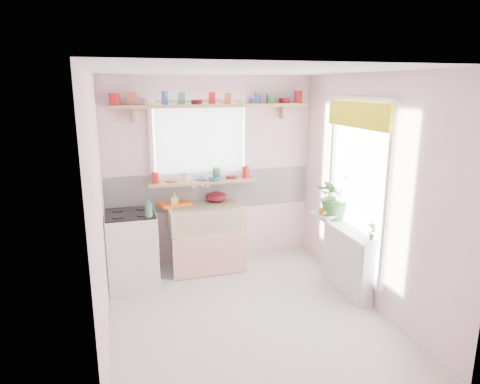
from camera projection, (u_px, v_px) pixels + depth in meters
name	position (u px, v px, depth m)	size (l,w,h in m)	color
room	(277.00, 170.00, 5.20)	(3.20, 3.20, 3.20)	beige
sink_unit	(206.00, 237.00, 5.61)	(0.95, 0.65, 1.11)	white
cooker	(132.00, 249.00, 5.11)	(0.58, 0.58, 0.93)	white
radiator_ledge	(347.00, 259.00, 5.00)	(0.22, 0.95, 0.78)	white
windowsill	(202.00, 182.00, 5.61)	(1.40, 0.22, 0.04)	tan
pine_shelf	(212.00, 106.00, 5.40)	(2.52, 0.24, 0.04)	tan
shelf_crockery	(211.00, 100.00, 5.38)	(2.47, 0.11, 0.12)	red
sill_crockery	(201.00, 176.00, 5.59)	(1.35, 0.11, 0.12)	red
dish_tray	(174.00, 203.00, 5.59)	(0.40, 0.30, 0.04)	orange
colander	(216.00, 197.00, 5.74)	(0.29, 0.29, 0.13)	#560E17
jade_plant	(336.00, 196.00, 5.22)	(0.51, 0.44, 0.57)	#376E2C
fruit_bowl	(326.00, 216.00, 5.24)	(0.34, 0.34, 0.08)	white
herb_pot	(372.00, 231.00, 4.52)	(0.10, 0.07, 0.19)	#35712D
soap_bottle_sink	(175.00, 200.00, 5.49)	(0.08, 0.08, 0.18)	#E8D767
sill_cup	(208.00, 177.00, 5.56)	(0.11, 0.11, 0.09)	silver
sill_bowl	(213.00, 178.00, 5.58)	(0.19, 0.19, 0.06)	#2F5E9A
shelf_vase	(256.00, 98.00, 5.60)	(0.13, 0.13, 0.14)	maroon
cooker_bottle	(148.00, 207.00, 4.82)	(0.09, 0.09, 0.23)	#3B7751
fruit	(326.00, 210.00, 5.24)	(0.20, 0.14, 0.10)	#FF5D15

